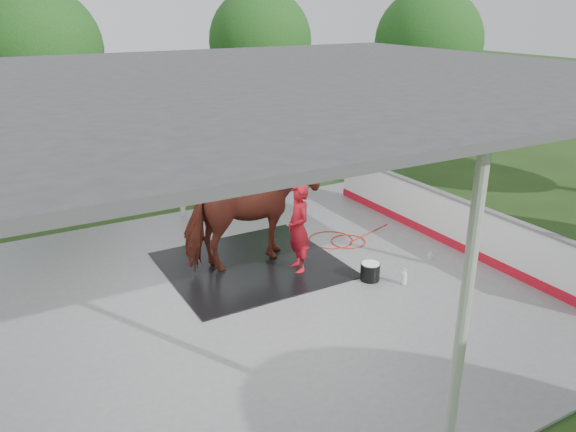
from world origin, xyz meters
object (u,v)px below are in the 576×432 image
handler (299,228)px  wash_bucket (370,271)px  dasher_board (449,221)px  horse (250,214)px

handler → wash_bucket: handler is taller
dasher_board → horse: (-4.37, 1.16, 0.60)m
horse → handler: (0.74, -0.67, -0.23)m
dasher_board → horse: bearing=165.1°
wash_bucket → horse: bearing=135.1°
handler → wash_bucket: (1.01, -1.07, -0.73)m
dasher_board → horse: 4.56m
dasher_board → horse: size_ratio=3.02×
horse → handler: bearing=-135.2°
dasher_board → handler: handler is taller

